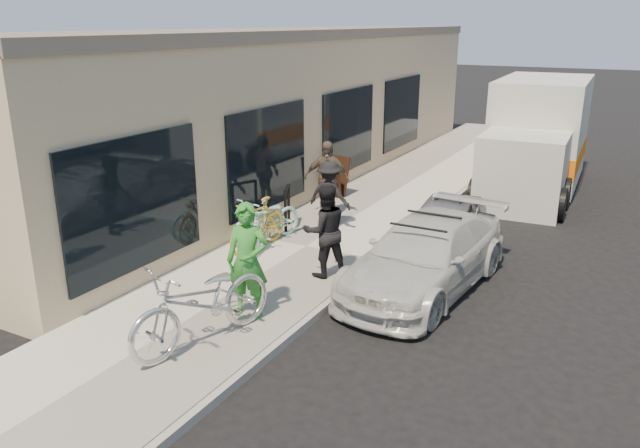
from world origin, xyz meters
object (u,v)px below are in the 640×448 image
at_px(bike_rack, 287,204).
at_px(bystander_b, 327,179).
at_px(woman_rider, 248,261).
at_px(cruiser_bike_b, 267,220).
at_px(sedan_white, 425,256).
at_px(bystander_a, 329,195).
at_px(moving_truck, 537,141).
at_px(tandem_bike, 203,303).
at_px(cruiser_bike_a, 261,226).
at_px(cruiser_bike_c, 258,224).
at_px(sandwich_board, 333,177).
at_px(sedan_silver, 444,226).
at_px(man_standing, 325,231).

relative_size(bike_rack, bystander_b, 0.53).
height_order(woman_rider, cruiser_bike_b, woman_rider).
bearing_deg(sedan_white, bystander_a, 153.38).
distance_m(woman_rider, bystander_b, 5.28).
distance_m(woman_rider, cruiser_bike_b, 3.32).
relative_size(cruiser_bike_b, bystander_b, 1.04).
height_order(moving_truck, tandem_bike, moving_truck).
height_order(moving_truck, cruiser_bike_a, moving_truck).
bearing_deg(woman_rider, bystander_b, 90.62).
relative_size(moving_truck, woman_rider, 3.44).
height_order(woman_rider, cruiser_bike_a, woman_rider).
bearing_deg(cruiser_bike_a, sedan_white, -18.48).
bearing_deg(bystander_a, cruiser_bike_c, 71.61).
relative_size(sedan_white, cruiser_bike_c, 2.64).
relative_size(cruiser_bike_a, cruiser_bike_c, 0.91).
relative_size(cruiser_bike_c, bystander_a, 1.12).
bearing_deg(cruiser_bike_b, bystander_a, 76.42).
relative_size(tandem_bike, woman_rider, 1.32).
xyz_separation_m(bike_rack, tandem_bike, (1.60, -4.87, 0.06)).
xyz_separation_m(sandwich_board, cruiser_bike_c, (0.44, -4.11, -0.01)).
bearing_deg(cruiser_bike_b, bystander_b, 98.45).
distance_m(sedan_white, moving_truck, 8.03).
distance_m(moving_truck, bystander_b, 6.51).
relative_size(bike_rack, tandem_bike, 0.39).
relative_size(sedan_silver, cruiser_bike_a, 2.24).
bearing_deg(moving_truck, tandem_bike, -103.86).
bearing_deg(cruiser_bike_c, tandem_bike, -62.08).
bearing_deg(moving_truck, bystander_b, -126.39).
xyz_separation_m(bike_rack, moving_truck, (3.93, 6.66, 0.60)).
bearing_deg(bystander_a, bystander_b, -57.00).
bearing_deg(bike_rack, tandem_bike, -71.81).
distance_m(cruiser_bike_b, bystander_a, 1.57).
height_order(tandem_bike, cruiser_bike_c, tandem_bike).
bearing_deg(sedan_silver, tandem_bike, -113.49).
xyz_separation_m(moving_truck, bystander_a, (-3.13, -6.23, -0.42)).
bearing_deg(sedan_silver, woman_rider, -117.00).
distance_m(cruiser_bike_a, bystander_b, 2.57).
distance_m(bystander_a, bystander_b, 0.98).
bearing_deg(sedan_silver, man_standing, -125.91).
bearing_deg(sandwich_board, cruiser_bike_c, -75.90).
relative_size(cruiser_bike_b, bystander_a, 1.22).
height_order(cruiser_bike_a, bystander_b, bystander_b).
height_order(tandem_bike, cruiser_bike_b, tandem_bike).
height_order(sedan_white, man_standing, man_standing).
bearing_deg(bike_rack, man_standing, -44.94).
height_order(moving_truck, woman_rider, moving_truck).
xyz_separation_m(sandwich_board, cruiser_bike_b, (0.39, -3.71, -0.03)).
bearing_deg(cruiser_bike_a, man_standing, -37.90).
xyz_separation_m(sedan_silver, bystander_b, (-3.03, 0.79, 0.44)).
height_order(man_standing, cruiser_bike_a, man_standing).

